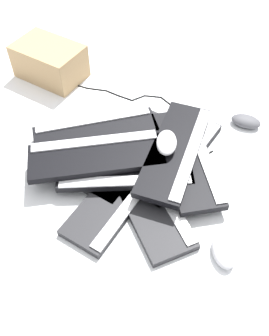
% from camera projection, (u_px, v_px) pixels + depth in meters
% --- Properties ---
extents(ground_plane, '(3.20, 3.20, 0.00)m').
position_uv_depth(ground_plane, '(146.00, 175.00, 1.27)').
color(ground_plane, white).
extents(keyboard_0, '(0.46, 0.25, 0.03)m').
position_uv_depth(keyboard_0, '(146.00, 198.00, 1.19)').
color(keyboard_0, '#232326').
rests_on(keyboard_0, ground).
extents(keyboard_1, '(0.29, 0.46, 0.03)m').
position_uv_depth(keyboard_1, '(175.00, 156.00, 1.30)').
color(keyboard_1, black).
rests_on(keyboard_1, ground).
extents(keyboard_2, '(0.30, 0.46, 0.03)m').
position_uv_depth(keyboard_2, '(130.00, 152.00, 1.31)').
color(keyboard_2, '#232326').
rests_on(keyboard_2, ground).
extents(keyboard_3, '(0.34, 0.46, 0.03)m').
position_uv_depth(keyboard_3, '(101.00, 156.00, 1.30)').
color(keyboard_3, black).
rests_on(keyboard_3, ground).
extents(keyboard_4, '(0.30, 0.46, 0.03)m').
position_uv_depth(keyboard_4, '(120.00, 193.00, 1.20)').
color(keyboard_4, '#232326').
rests_on(keyboard_4, ground).
extents(keyboard_5, '(0.37, 0.45, 0.03)m').
position_uv_depth(keyboard_5, '(125.00, 171.00, 1.22)').
color(keyboard_5, black).
rests_on(keyboard_5, keyboard_4).
extents(keyboard_6, '(0.46, 0.33, 0.03)m').
position_uv_depth(keyboard_6, '(187.00, 157.00, 1.26)').
color(keyboard_6, black).
rests_on(keyboard_6, keyboard_1).
extents(keyboard_7, '(0.37, 0.45, 0.03)m').
position_uv_depth(keyboard_7, '(176.00, 150.00, 1.24)').
color(keyboard_7, black).
rests_on(keyboard_7, keyboard_6).
extents(keyboard_8, '(0.31, 0.46, 0.03)m').
position_uv_depth(keyboard_8, '(96.00, 132.00, 1.34)').
color(keyboard_8, black).
rests_on(keyboard_8, keyboard_3).
extents(keyboard_9, '(0.34, 0.46, 0.03)m').
position_uv_depth(keyboard_9, '(96.00, 156.00, 1.22)').
color(keyboard_9, black).
rests_on(keyboard_9, keyboard_5).
extents(mouse_0, '(0.13, 0.11, 0.04)m').
position_uv_depth(mouse_0, '(246.00, 121.00, 1.41)').
color(mouse_0, '#4C4C51').
rests_on(mouse_0, ground).
extents(mouse_1, '(0.13, 0.12, 0.04)m').
position_uv_depth(mouse_1, '(167.00, 143.00, 1.21)').
color(mouse_1, silver).
rests_on(mouse_1, keyboard_7).
extents(mouse_2, '(0.09, 0.12, 0.04)m').
position_uv_depth(mouse_2, '(203.00, 124.00, 1.40)').
color(mouse_2, silver).
rests_on(mouse_2, ground).
extents(mouse_3, '(0.13, 0.11, 0.04)m').
position_uv_depth(mouse_3, '(224.00, 251.00, 1.07)').
color(mouse_3, '#B7B7BC').
rests_on(mouse_3, ground).
extents(cable_0, '(0.29, 0.34, 0.01)m').
position_uv_depth(cable_0, '(151.00, 144.00, 1.35)').
color(cable_0, black).
rests_on(cable_0, ground).
extents(cable_1, '(0.46, 0.30, 0.01)m').
position_uv_depth(cable_1, '(122.00, 95.00, 1.53)').
color(cable_1, black).
rests_on(cable_1, ground).
extents(cardboard_box, '(0.32, 0.27, 0.14)m').
position_uv_depth(cardboard_box, '(50.00, 61.00, 1.56)').
color(cardboard_box, tan).
rests_on(cardboard_box, ground).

